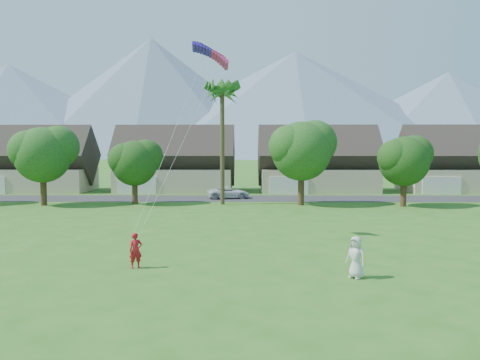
{
  "coord_description": "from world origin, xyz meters",
  "views": [
    {
      "loc": [
        0.31,
        -19.18,
        5.84
      ],
      "look_at": [
        0.0,
        10.0,
        3.8
      ],
      "focal_mm": 35.0,
      "sensor_mm": 36.0,
      "label": 1
    }
  ],
  "objects_px": {
    "parked_car": "(229,193)",
    "parafoil_kite": "(212,53)",
    "kite_flyer": "(136,251)",
    "watcher": "(356,257)"
  },
  "relations": [
    {
      "from": "kite_flyer",
      "to": "parafoil_kite",
      "type": "xyz_separation_m",
      "value": [
        3.19,
        7.84,
        10.94
      ]
    },
    {
      "from": "kite_flyer",
      "to": "watcher",
      "type": "relative_size",
      "value": 0.91
    },
    {
      "from": "watcher",
      "to": "parafoil_kite",
      "type": "bearing_deg",
      "value": 172.43
    },
    {
      "from": "watcher",
      "to": "parafoil_kite",
      "type": "height_order",
      "value": "parafoil_kite"
    },
    {
      "from": "kite_flyer",
      "to": "parked_car",
      "type": "height_order",
      "value": "kite_flyer"
    },
    {
      "from": "parked_car",
      "to": "parafoil_kite",
      "type": "height_order",
      "value": "parafoil_kite"
    },
    {
      "from": "parafoil_kite",
      "to": "watcher",
      "type": "bearing_deg",
      "value": -48.0
    },
    {
      "from": "kite_flyer",
      "to": "watcher",
      "type": "xyz_separation_m",
      "value": [
        10.24,
        -1.61,
        0.08
      ]
    },
    {
      "from": "kite_flyer",
      "to": "watcher",
      "type": "bearing_deg",
      "value": -34.45
    },
    {
      "from": "kite_flyer",
      "to": "parafoil_kite",
      "type": "bearing_deg",
      "value": 42.37
    }
  ]
}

